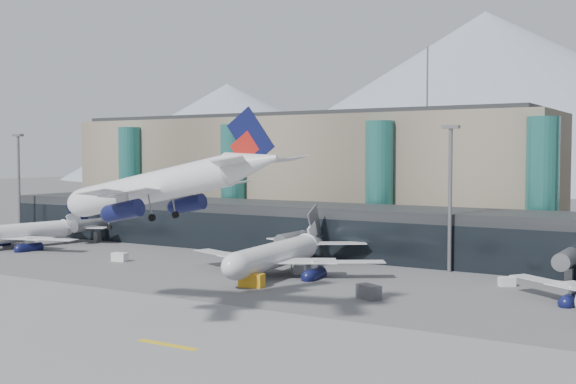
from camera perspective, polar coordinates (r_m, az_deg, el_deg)
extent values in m
plane|color=#515154|center=(104.42, -12.47, -8.43)|extent=(900.00, 900.00, 0.00)
cube|color=slate|center=(94.41, -18.86, -9.73)|extent=(400.00, 40.00, 0.04)
cube|color=gold|center=(80.47, -9.49, -11.81)|extent=(8.00, 1.00, 0.02)
cube|color=black|center=(150.50, 2.98, -2.94)|extent=(170.00, 18.00, 10.00)
cube|color=black|center=(142.88, 1.29, -3.66)|extent=(170.00, 0.40, 8.00)
cylinder|color=slate|center=(175.29, -14.85, -2.46)|extent=(2.80, 14.00, 2.80)
cube|color=slate|center=(175.59, -14.84, -3.43)|extent=(1.20, 1.20, 2.40)
cylinder|color=slate|center=(141.06, 0.86, -3.66)|extent=(2.80, 14.00, 2.80)
cube|color=slate|center=(141.44, 0.86, -4.87)|extent=(1.20, 1.20, 2.40)
cylinder|color=slate|center=(123.70, 21.33, -4.81)|extent=(2.80, 14.00, 2.80)
cube|color=slate|center=(124.14, 21.31, -6.18)|extent=(1.20, 1.20, 2.40)
cube|color=gray|center=(189.92, 0.93, 1.32)|extent=(130.00, 30.00, 30.00)
cube|color=black|center=(190.10, 0.93, 5.99)|extent=(123.50, 28.00, 1.00)
cylinder|color=#29746D|center=(204.34, -12.35, 1.09)|extent=(6.40, 6.40, 28.00)
cylinder|color=#29746D|center=(181.98, -4.34, 0.92)|extent=(6.40, 6.40, 28.00)
cylinder|color=#29746D|center=(161.99, 7.24, 0.65)|extent=(6.40, 6.40, 28.00)
cylinder|color=#29746D|center=(151.16, 19.44, 0.34)|extent=(6.40, 6.40, 28.00)
cylinder|color=slate|center=(175.65, 10.95, 8.64)|extent=(0.40, 0.40, 16.00)
cone|color=gray|center=(561.92, -4.83, 4.72)|extent=(320.00, 320.00, 75.00)
cone|color=gray|center=(473.58, 15.27, 7.06)|extent=(400.00, 400.00, 110.00)
cylinder|color=slate|center=(192.26, -20.49, 0.40)|extent=(0.70, 0.70, 25.00)
cube|color=slate|center=(192.15, -20.56, 4.22)|extent=(3.00, 1.20, 0.60)
cylinder|color=slate|center=(128.76, 12.68, -0.67)|extent=(0.70, 0.70, 25.00)
cube|color=slate|center=(128.60, 12.75, 5.03)|extent=(3.00, 1.20, 0.60)
cylinder|color=silver|center=(91.32, -9.77, 1.34)|extent=(23.60, 5.03, 3.88)
ellipsoid|color=silver|center=(99.00, -15.10, 1.41)|extent=(5.62, 4.15, 3.88)
cone|color=silver|center=(82.84, -1.55, 1.36)|extent=(6.88, 4.21, 3.88)
cube|color=silver|center=(83.82, -12.41, 0.74)|extent=(12.85, 17.47, 0.19)
cylinder|color=#0E123E|center=(86.31, -12.19, -0.52)|extent=(4.79, 2.36, 2.14)
cube|color=silver|center=(78.81, -3.26, 1.41)|extent=(7.34, 9.19, 0.16)
cube|color=silver|center=(97.09, -5.93, 1.09)|extent=(11.60, 17.65, 0.19)
cylinder|color=#0E123E|center=(96.30, -7.25, -0.11)|extent=(4.79, 2.36, 2.14)
cube|color=silver|center=(86.92, -0.01, 1.56)|extent=(6.74, 9.30, 0.16)
cube|color=#0E123E|center=(82.64, -1.35, 3.51)|extent=(5.81, 0.52, 6.84)
cube|color=#A51A14|center=(83.14, -1.95, 2.70)|extent=(3.89, 0.46, 3.74)
cylinder|color=slate|center=(96.71, -13.58, -0.10)|extent=(0.16, 0.16, 3.11)
cylinder|color=black|center=(96.79, -13.57, -0.91)|extent=(0.70, 0.28, 0.69)
cylinder|color=black|center=(89.07, -10.17, -1.20)|extent=(0.90, 0.39, 0.89)
cylinder|color=black|center=(92.74, -8.37, -1.02)|extent=(0.90, 0.39, 0.89)
cylinder|color=silver|center=(169.69, -20.29, -2.59)|extent=(8.25, 25.15, 4.11)
cone|color=silver|center=(177.83, -15.78, -2.21)|extent=(5.25, 7.68, 4.11)
cube|color=silver|center=(162.96, -18.24, -3.02)|extent=(18.69, 10.48, 0.21)
cylinder|color=#0E123E|center=(164.30, -19.04, -3.72)|extent=(3.07, 5.27, 2.26)
cube|color=silver|center=(173.69, -14.88, -2.25)|extent=(9.86, 6.26, 0.16)
cube|color=silver|center=(178.36, -21.16, -2.56)|extent=(18.00, 15.05, 0.21)
cylinder|color=#0E123E|center=(176.04, -21.23, -3.32)|extent=(3.07, 5.27, 2.26)
cube|color=silver|center=(181.97, -16.64, -2.04)|extent=(9.46, 8.44, 0.16)
cube|color=#0E123E|center=(177.76, -15.70, -1.14)|extent=(1.28, 6.09, 7.24)
cube|color=silver|center=(177.27, -15.98, -1.56)|extent=(0.98, 4.10, 3.96)
cylinder|color=black|center=(168.49, -19.55, -4.02)|extent=(0.52, 0.99, 0.94)
cylinder|color=black|center=(172.78, -20.35, -3.87)|extent=(0.52, 0.99, 0.94)
cylinder|color=silver|center=(124.42, -0.59, -4.25)|extent=(7.17, 26.67, 4.37)
ellipsoid|color=silver|center=(112.80, -3.50, -5.01)|extent=(5.00, 6.55, 4.37)
cone|color=silver|center=(139.75, 2.43, -3.36)|extent=(5.15, 7.95, 4.37)
cube|color=silver|center=(122.50, 3.78, -4.71)|extent=(19.42, 15.22, 0.22)
cylinder|color=#0E123E|center=(122.28, 2.53, -5.78)|extent=(2.95, 5.50, 2.40)
cube|color=silver|center=(137.79, 4.46, -3.37)|extent=(10.21, 8.61, 0.17)
cube|color=silver|center=(130.47, -3.97, -4.24)|extent=(19.88, 12.13, 0.22)
cylinder|color=#0E123E|center=(128.39, -3.41, -5.36)|extent=(2.95, 5.50, 2.40)
cube|color=silver|center=(141.83, 0.46, -3.18)|extent=(10.49, 7.13, 0.17)
cube|color=slate|center=(139.75, 2.49, -1.93)|extent=(0.96, 6.51, 7.69)
cube|color=silver|center=(138.83, 2.31, -2.50)|extent=(0.77, 4.37, 4.20)
cylinder|color=slate|center=(116.67, -2.56, -6.15)|extent=(0.18, 0.18, 3.49)
cylinder|color=black|center=(116.92, -2.56, -6.89)|extent=(0.36, 0.80, 0.78)
cylinder|color=black|center=(124.96, 0.73, -6.24)|extent=(0.49, 1.03, 1.00)
cylinder|color=black|center=(127.19, -1.44, -6.08)|extent=(0.49, 1.03, 1.00)
cube|color=silver|center=(110.44, 21.09, -6.00)|extent=(17.11, 13.96, 0.19)
cube|color=silver|center=(142.74, -13.15, -5.03)|extent=(3.13, 2.01, 1.66)
cube|color=orange|center=(142.34, -0.72, -4.99)|extent=(2.38, 3.06, 1.55)
cube|color=#48484D|center=(104.13, 6.39, -7.84)|extent=(4.14, 3.41, 2.04)
cube|color=silver|center=(118.26, 16.91, -6.80)|extent=(2.79, 2.58, 1.43)
cube|color=#48484D|center=(184.03, -21.35, -3.29)|extent=(3.75, 4.25, 2.11)
cube|color=silver|center=(124.91, 0.94, -6.11)|extent=(2.40, 3.11, 1.60)
cube|color=orange|center=(112.72, -2.89, -6.98)|extent=(4.06, 2.59, 2.09)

